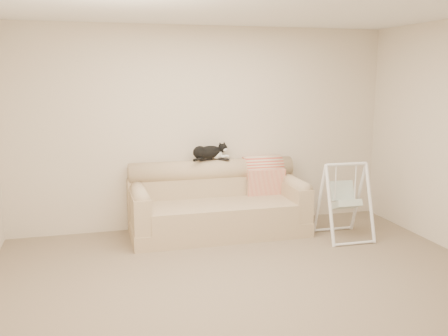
% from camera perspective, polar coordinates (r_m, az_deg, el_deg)
% --- Properties ---
extents(ground_plane, '(5.00, 5.00, 0.00)m').
position_cam_1_polar(ground_plane, '(4.97, 3.00, -12.91)').
color(ground_plane, brown).
rests_on(ground_plane, ground).
extents(room_shell, '(5.04, 4.04, 2.60)m').
position_cam_1_polar(room_shell, '(4.58, 3.19, 4.88)').
color(room_shell, beige).
rests_on(room_shell, ground).
extents(sofa, '(2.20, 0.93, 0.90)m').
position_cam_1_polar(sofa, '(6.35, -0.77, -4.30)').
color(sofa, tan).
rests_on(sofa, ground).
extents(remote_a, '(0.18, 0.12, 0.03)m').
position_cam_1_polar(remote_a, '(6.44, -2.08, 1.00)').
color(remote_a, black).
rests_on(remote_a, sofa).
extents(remote_b, '(0.17, 0.13, 0.02)m').
position_cam_1_polar(remote_b, '(6.47, -0.10, 1.03)').
color(remote_b, black).
rests_on(remote_b, sofa).
extents(tuxedo_cat, '(0.53, 0.36, 0.22)m').
position_cam_1_polar(tuxedo_cat, '(6.43, -1.70, 1.82)').
color(tuxedo_cat, black).
rests_on(tuxedo_cat, sofa).
extents(throw_blanket, '(0.51, 0.38, 0.58)m').
position_cam_1_polar(throw_blanket, '(6.68, 4.47, -0.30)').
color(throw_blanket, '#D9493A').
rests_on(throw_blanket, sofa).
extents(baby_swing, '(0.58, 0.62, 0.95)m').
position_cam_1_polar(baby_swing, '(6.29, 13.59, -3.62)').
color(baby_swing, white).
rests_on(baby_swing, ground).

